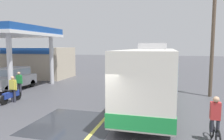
{
  "coord_description": "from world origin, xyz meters",
  "views": [
    {
      "loc": [
        2.91,
        -6.56,
        3.47
      ],
      "look_at": [
        -1.5,
        10.0,
        1.6
      ],
      "focal_mm": 34.1,
      "sensor_mm": 36.0,
      "label": 1
    }
  ],
  "objects_px": {
    "car_at_pump": "(13,77)",
    "cyclist_on_shoulder": "(215,122)",
    "pedestrian_near_pump": "(19,82)",
    "minibus_opposing_lane": "(133,60)",
    "motorcycle_parked_forecourt": "(11,95)",
    "pedestrian_by_shop": "(13,88)",
    "car_trailing_behind_bus": "(164,67)",
    "coach_bus_main": "(152,76)"
  },
  "relations": [
    {
      "from": "pedestrian_by_shop",
      "to": "car_trailing_behind_bus",
      "type": "height_order",
      "value": "car_trailing_behind_bus"
    },
    {
      "from": "car_at_pump",
      "to": "motorcycle_parked_forecourt",
      "type": "bearing_deg",
      "value": -51.56
    },
    {
      "from": "pedestrian_by_shop",
      "to": "motorcycle_parked_forecourt",
      "type": "bearing_deg",
      "value": -150.14
    },
    {
      "from": "car_trailing_behind_bus",
      "to": "pedestrian_by_shop",
      "type": "bearing_deg",
      "value": -118.73
    },
    {
      "from": "coach_bus_main",
      "to": "cyclist_on_shoulder",
      "type": "relative_size",
      "value": 6.07
    },
    {
      "from": "motorcycle_parked_forecourt",
      "to": "pedestrian_by_shop",
      "type": "distance_m",
      "value": 0.51
    },
    {
      "from": "minibus_opposing_lane",
      "to": "pedestrian_by_shop",
      "type": "relative_size",
      "value": 3.69
    },
    {
      "from": "cyclist_on_shoulder",
      "to": "motorcycle_parked_forecourt",
      "type": "height_order",
      "value": "cyclist_on_shoulder"
    },
    {
      "from": "coach_bus_main",
      "to": "motorcycle_parked_forecourt",
      "type": "distance_m",
      "value": 8.81
    },
    {
      "from": "coach_bus_main",
      "to": "car_at_pump",
      "type": "bearing_deg",
      "value": 171.66
    },
    {
      "from": "motorcycle_parked_forecourt",
      "to": "pedestrian_by_shop",
      "type": "relative_size",
      "value": 1.08
    },
    {
      "from": "pedestrian_near_pump",
      "to": "minibus_opposing_lane",
      "type": "bearing_deg",
      "value": 74.07
    },
    {
      "from": "coach_bus_main",
      "to": "car_at_pump",
      "type": "xyz_separation_m",
      "value": [
        -11.23,
        1.65,
        -0.71
      ]
    },
    {
      "from": "pedestrian_near_pump",
      "to": "coach_bus_main",
      "type": "bearing_deg",
      "value": -2.32
    },
    {
      "from": "cyclist_on_shoulder",
      "to": "pedestrian_near_pump",
      "type": "distance_m",
      "value": 13.23
    },
    {
      "from": "pedestrian_near_pump",
      "to": "car_trailing_behind_bus",
      "type": "xyz_separation_m",
      "value": [
        10.03,
        14.07,
        0.08
      ]
    },
    {
      "from": "motorcycle_parked_forecourt",
      "to": "car_trailing_behind_bus",
      "type": "height_order",
      "value": "car_trailing_behind_bus"
    },
    {
      "from": "cyclist_on_shoulder",
      "to": "motorcycle_parked_forecourt",
      "type": "xyz_separation_m",
      "value": [
        -11.16,
        2.91,
        -0.34
      ]
    },
    {
      "from": "coach_bus_main",
      "to": "pedestrian_near_pump",
      "type": "relative_size",
      "value": 6.65
    },
    {
      "from": "cyclist_on_shoulder",
      "to": "pedestrian_by_shop",
      "type": "bearing_deg",
      "value": 164.93
    },
    {
      "from": "pedestrian_by_shop",
      "to": "minibus_opposing_lane",
      "type": "bearing_deg",
      "value": 78.68
    },
    {
      "from": "minibus_opposing_lane",
      "to": "cyclist_on_shoulder",
      "type": "distance_m",
      "value": 24.73
    },
    {
      "from": "motorcycle_parked_forecourt",
      "to": "pedestrian_by_shop",
      "type": "height_order",
      "value": "pedestrian_by_shop"
    },
    {
      "from": "car_at_pump",
      "to": "cyclist_on_shoulder",
      "type": "height_order",
      "value": "car_at_pump"
    },
    {
      "from": "pedestrian_near_pump",
      "to": "cyclist_on_shoulder",
      "type": "bearing_deg",
      "value": -22.38
    },
    {
      "from": "coach_bus_main",
      "to": "car_trailing_behind_bus",
      "type": "relative_size",
      "value": 2.63
    },
    {
      "from": "car_at_pump",
      "to": "pedestrian_near_pump",
      "type": "distance_m",
      "value": 2.05
    },
    {
      "from": "pedestrian_near_pump",
      "to": "car_at_pump",
      "type": "bearing_deg",
      "value": 142.11
    },
    {
      "from": "car_at_pump",
      "to": "cyclist_on_shoulder",
      "type": "bearing_deg",
      "value": -24.44
    },
    {
      "from": "coach_bus_main",
      "to": "minibus_opposing_lane",
      "type": "distance_m",
      "value": 19.56
    },
    {
      "from": "motorcycle_parked_forecourt",
      "to": "pedestrian_near_pump",
      "type": "xyz_separation_m",
      "value": [
        -1.07,
        2.13,
        0.49
      ]
    },
    {
      "from": "car_trailing_behind_bus",
      "to": "car_at_pump",
      "type": "bearing_deg",
      "value": -132.26
    },
    {
      "from": "car_at_pump",
      "to": "motorcycle_parked_forecourt",
      "type": "xyz_separation_m",
      "value": [
        2.68,
        -3.38,
        -0.57
      ]
    },
    {
      "from": "pedestrian_by_shop",
      "to": "cyclist_on_shoulder",
      "type": "bearing_deg",
      "value": -15.07
    },
    {
      "from": "coach_bus_main",
      "to": "pedestrian_by_shop",
      "type": "relative_size",
      "value": 6.65
    },
    {
      "from": "minibus_opposing_lane",
      "to": "pedestrian_by_shop",
      "type": "height_order",
      "value": "minibus_opposing_lane"
    },
    {
      "from": "car_trailing_behind_bus",
      "to": "pedestrian_near_pump",
      "type": "bearing_deg",
      "value": -125.47
    },
    {
      "from": "coach_bus_main",
      "to": "pedestrian_by_shop",
      "type": "height_order",
      "value": "coach_bus_main"
    },
    {
      "from": "car_at_pump",
      "to": "cyclist_on_shoulder",
      "type": "distance_m",
      "value": 15.21
    },
    {
      "from": "coach_bus_main",
      "to": "car_at_pump",
      "type": "distance_m",
      "value": 11.37
    },
    {
      "from": "car_trailing_behind_bus",
      "to": "coach_bus_main",
      "type": "bearing_deg",
      "value": -91.64
    },
    {
      "from": "car_trailing_behind_bus",
      "to": "cyclist_on_shoulder",
      "type": "bearing_deg",
      "value": -83.42
    }
  ]
}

